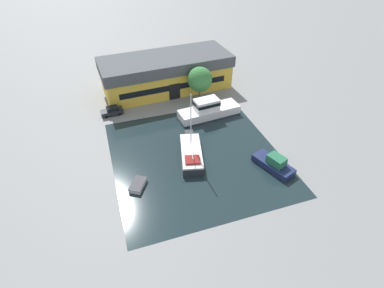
{
  "coord_description": "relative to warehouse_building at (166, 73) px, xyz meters",
  "views": [
    {
      "loc": [
        -12.29,
        -35.12,
        31.88
      ],
      "look_at": [
        0.0,
        2.08,
        1.0
      ],
      "focal_mm": 28.0,
      "sensor_mm": 36.0,
      "label": 1
    }
  ],
  "objects": [
    {
      "name": "ground_plane",
      "position": [
        -1.47,
        -24.47,
        -3.72
      ],
      "size": [
        440.0,
        440.0,
        0.0
      ],
      "primitive_type": "plane",
      "color": "gray"
    },
    {
      "name": "water_canal",
      "position": [
        -1.47,
        -24.47,
        -3.71
      ],
      "size": [
        26.58,
        27.71,
        0.01
      ],
      "primitive_type": "cube",
      "color": "#19282D",
      "rests_on": "ground"
    },
    {
      "name": "warehouse_building",
      "position": [
        0.0,
        0.0,
        0.0
      ],
      "size": [
        28.44,
        12.69,
        7.34
      ],
      "rotation": [
        0.0,
        0.0,
        0.06
      ],
      "color": "gold",
      "rests_on": "ground"
    },
    {
      "name": "quay_tree_near_building",
      "position": [
        5.23,
        -7.17,
        0.94
      ],
      "size": [
        5.05,
        5.05,
        7.19
      ],
      "color": "brown",
      "rests_on": "ground"
    },
    {
      "name": "parked_car",
      "position": [
        -12.96,
        -7.38,
        -2.87
      ],
      "size": [
        4.34,
        2.16,
        1.68
      ],
      "rotation": [
        0.0,
        0.0,
        1.66
      ],
      "color": "#1E2328",
      "rests_on": "ground"
    },
    {
      "name": "sailboat_moored",
      "position": [
        -2.19,
        -24.18,
        -2.95
      ],
      "size": [
        5.39,
        10.64,
        11.19
      ],
      "rotation": [
        0.0,
        0.0,
        -0.24
      ],
      "color": "#23282D",
      "rests_on": "water_canal"
    },
    {
      "name": "motor_cruiser",
      "position": [
        4.67,
        -13.85,
        -2.33
      ],
      "size": [
        12.34,
        4.94,
        3.82
      ],
      "rotation": [
        0.0,
        0.0,
        1.67
      ],
      "color": "white",
      "rests_on": "water_canal"
    },
    {
      "name": "small_dinghy",
      "position": [
        -11.68,
        -28.23,
        -3.38
      ],
      "size": [
        3.17,
        3.63,
        0.66
      ],
      "rotation": [
        0.0,
        0.0,
        5.73
      ],
      "color": "silver",
      "rests_on": "water_canal"
    },
    {
      "name": "cabin_boat",
      "position": [
        9.1,
        -30.86,
        -2.86
      ],
      "size": [
        4.78,
        7.18,
        2.43
      ],
      "rotation": [
        0.0,
        0.0,
        0.35
      ],
      "color": "#19234C",
      "rests_on": "water_canal"
    }
  ]
}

